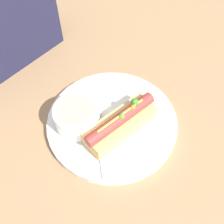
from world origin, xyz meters
TOP-DOWN VIEW (x-y plane):
  - ground_plane at (0.00, 0.00)m, footprint 4.00×4.00m
  - dinner_plate at (0.00, 0.00)m, footprint 0.30×0.30m
  - hot_dog at (-0.01, -0.03)m, footprint 0.18×0.08m
  - soup_bowl at (-0.06, 0.05)m, footprint 0.10×0.10m
  - spoon at (-0.03, 0.02)m, footprint 0.13×0.15m

SIDE VIEW (x-z plane):
  - ground_plane at x=0.00m, z-range 0.00..0.00m
  - dinner_plate at x=0.00m, z-range 0.00..0.02m
  - spoon at x=-0.03m, z-range 0.02..0.03m
  - hot_dog at x=-0.01m, z-range 0.01..0.07m
  - soup_bowl at x=-0.06m, z-range 0.02..0.07m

